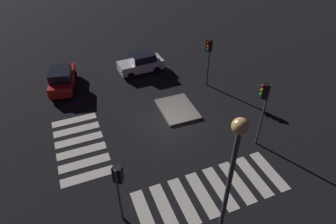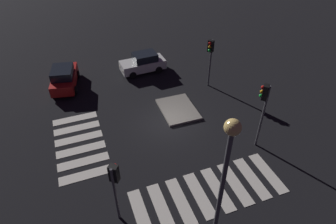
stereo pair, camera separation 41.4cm
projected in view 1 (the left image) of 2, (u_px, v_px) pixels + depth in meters
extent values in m
plane|color=black|center=(168.00, 123.00, 21.58)|extent=(80.00, 80.00, 0.00)
cube|color=gray|center=(177.00, 109.00, 22.75)|extent=(3.50, 2.65, 0.18)
cube|color=silver|center=(141.00, 65.00, 27.06)|extent=(1.93, 4.14, 0.83)
cube|color=black|center=(143.00, 57.00, 26.68)|extent=(1.68, 2.15, 0.67)
cylinder|color=black|center=(131.00, 76.00, 26.26)|extent=(0.27, 0.66, 0.65)
cylinder|color=black|center=(125.00, 67.00, 27.48)|extent=(0.27, 0.66, 0.65)
cylinder|color=black|center=(157.00, 70.00, 27.09)|extent=(0.27, 0.66, 0.65)
cylinder|color=black|center=(150.00, 62.00, 28.31)|extent=(0.27, 0.66, 0.65)
sphere|color=#F2EABF|center=(122.00, 72.00, 26.05)|extent=(0.22, 0.22, 0.22)
sphere|color=#F2EABF|center=(118.00, 67.00, 26.74)|extent=(0.22, 0.22, 0.22)
cube|color=red|center=(63.00, 80.00, 24.86)|extent=(4.57, 2.65, 0.88)
cube|color=black|center=(60.00, 74.00, 24.17)|extent=(2.48, 2.07, 0.71)
cylinder|color=black|center=(54.00, 77.00, 26.00)|extent=(0.73, 0.38, 0.69)
cylinder|color=black|center=(75.00, 75.00, 26.27)|extent=(0.73, 0.38, 0.69)
cylinder|color=black|center=(51.00, 94.00, 23.94)|extent=(0.73, 0.38, 0.69)
cylinder|color=black|center=(73.00, 92.00, 24.20)|extent=(0.73, 0.38, 0.69)
sphere|color=#F2EABF|center=(59.00, 69.00, 26.42)|extent=(0.23, 0.23, 0.23)
sphere|color=#F2EABF|center=(70.00, 68.00, 26.57)|extent=(0.23, 0.23, 0.23)
cylinder|color=#47474C|center=(208.00, 63.00, 24.38)|extent=(0.14, 0.14, 4.26)
cube|color=black|center=(209.00, 46.00, 23.24)|extent=(0.54, 0.51, 0.96)
sphere|color=red|center=(208.00, 43.00, 22.93)|extent=(0.22, 0.22, 0.22)
sphere|color=orange|center=(208.00, 46.00, 23.11)|extent=(0.22, 0.22, 0.22)
sphere|color=green|center=(208.00, 50.00, 23.30)|extent=(0.22, 0.22, 0.22)
cylinder|color=#47474C|center=(119.00, 196.00, 14.22)|extent=(0.14, 0.14, 3.80)
cube|color=black|center=(118.00, 174.00, 13.48)|extent=(0.53, 0.54, 0.96)
sphere|color=red|center=(119.00, 167.00, 13.45)|extent=(0.22, 0.22, 0.22)
sphere|color=orange|center=(120.00, 171.00, 13.63)|extent=(0.22, 0.22, 0.22)
sphere|color=green|center=(120.00, 175.00, 13.82)|extent=(0.22, 0.22, 0.22)
cylinder|color=#47474C|center=(262.00, 116.00, 18.44)|extent=(0.14, 0.14, 4.69)
cube|color=black|center=(266.00, 91.00, 17.34)|extent=(0.54, 0.53, 0.96)
sphere|color=red|center=(263.00, 86.00, 17.21)|extent=(0.22, 0.22, 0.22)
sphere|color=orange|center=(262.00, 90.00, 17.40)|extent=(0.22, 0.22, 0.22)
sphere|color=green|center=(261.00, 94.00, 17.58)|extent=(0.22, 0.22, 0.22)
cylinder|color=#47474C|center=(224.00, 206.00, 11.47)|extent=(0.18, 0.18, 7.84)
sphere|color=#F9D172|center=(240.00, 126.00, 8.96)|extent=(0.56, 0.56, 0.56)
cube|color=silver|center=(74.00, 120.00, 21.79)|extent=(0.70, 3.20, 0.02)
cube|color=silver|center=(77.00, 130.00, 20.95)|extent=(0.70, 3.20, 0.02)
cube|color=silver|center=(79.00, 140.00, 20.11)|extent=(0.70, 3.20, 0.02)
cube|color=silver|center=(82.00, 151.00, 19.27)|extent=(0.70, 3.20, 0.02)
cube|color=silver|center=(85.00, 163.00, 18.42)|extent=(0.70, 3.20, 0.02)
cube|color=silver|center=(88.00, 176.00, 17.58)|extent=(0.70, 3.20, 0.02)
cube|color=silver|center=(144.00, 215.00, 15.55)|extent=(3.20, 0.70, 0.02)
cube|color=silver|center=(164.00, 208.00, 15.89)|extent=(3.20, 0.70, 0.02)
cube|color=silver|center=(184.00, 201.00, 16.23)|extent=(3.20, 0.70, 0.02)
cube|color=silver|center=(202.00, 194.00, 16.57)|extent=(3.20, 0.70, 0.02)
cube|color=silver|center=(220.00, 188.00, 16.91)|extent=(3.20, 0.70, 0.02)
cube|color=silver|center=(237.00, 182.00, 17.25)|extent=(3.20, 0.70, 0.02)
cube|color=silver|center=(253.00, 176.00, 17.59)|extent=(3.20, 0.70, 0.02)
cube|color=silver|center=(269.00, 171.00, 17.93)|extent=(3.20, 0.70, 0.02)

